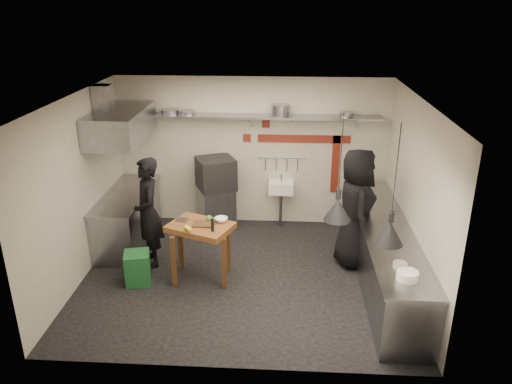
# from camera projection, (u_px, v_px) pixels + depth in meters

# --- Properties ---
(floor) EXTENTS (5.00, 5.00, 0.00)m
(floor) POSITION_uv_depth(u_px,v_px,m) (244.00, 276.00, 7.89)
(floor) COLOR black
(floor) RESTS_ON ground
(ceiling) EXTENTS (5.00, 5.00, 0.00)m
(ceiling) POSITION_uv_depth(u_px,v_px,m) (242.00, 99.00, 6.86)
(ceiling) COLOR beige
(ceiling) RESTS_ON floor
(wall_back) EXTENTS (5.00, 0.04, 2.80)m
(wall_back) POSITION_uv_depth(u_px,v_px,m) (252.00, 152.00, 9.32)
(wall_back) COLOR beige
(wall_back) RESTS_ON floor
(wall_front) EXTENTS (5.00, 0.04, 2.80)m
(wall_front) POSITION_uv_depth(u_px,v_px,m) (226.00, 265.00, 5.42)
(wall_front) COLOR beige
(wall_front) RESTS_ON floor
(wall_left) EXTENTS (0.04, 4.20, 2.80)m
(wall_left) POSITION_uv_depth(u_px,v_px,m) (78.00, 190.00, 7.51)
(wall_left) COLOR beige
(wall_left) RESTS_ON floor
(wall_right) EXTENTS (0.04, 4.20, 2.80)m
(wall_right) POSITION_uv_depth(u_px,v_px,m) (414.00, 198.00, 7.23)
(wall_right) COLOR beige
(wall_right) RESTS_ON floor
(red_band_horiz) EXTENTS (1.70, 0.02, 0.14)m
(red_band_horiz) POSITION_uv_depth(u_px,v_px,m) (304.00, 139.00, 9.15)
(red_band_horiz) COLOR maroon
(red_band_horiz) RESTS_ON wall_back
(red_band_vert) EXTENTS (0.14, 0.02, 1.10)m
(red_band_vert) POSITION_uv_depth(u_px,v_px,m) (335.00, 164.00, 9.29)
(red_band_vert) COLOR maroon
(red_band_vert) RESTS_ON wall_back
(red_tile_a) EXTENTS (0.14, 0.02, 0.14)m
(red_tile_a) POSITION_uv_depth(u_px,v_px,m) (266.00, 124.00, 9.09)
(red_tile_a) COLOR maroon
(red_tile_a) RESTS_ON wall_back
(red_tile_b) EXTENTS (0.14, 0.02, 0.14)m
(red_tile_b) POSITION_uv_depth(u_px,v_px,m) (247.00, 138.00, 9.21)
(red_tile_b) COLOR maroon
(red_tile_b) RESTS_ON wall_back
(back_shelf) EXTENTS (4.60, 0.34, 0.04)m
(back_shelf) POSITION_uv_depth(u_px,v_px,m) (252.00, 116.00, 8.89)
(back_shelf) COLOR gray
(back_shelf) RESTS_ON wall_back
(shelf_bracket_left) EXTENTS (0.04, 0.06, 0.24)m
(shelf_bracket_left) POSITION_uv_depth(u_px,v_px,m) (149.00, 119.00, 9.17)
(shelf_bracket_left) COLOR gray
(shelf_bracket_left) RESTS_ON wall_back
(shelf_bracket_mid) EXTENTS (0.04, 0.06, 0.24)m
(shelf_bracket_mid) POSITION_uv_depth(u_px,v_px,m) (252.00, 120.00, 9.07)
(shelf_bracket_mid) COLOR gray
(shelf_bracket_mid) RESTS_ON wall_back
(shelf_bracket_right) EXTENTS (0.04, 0.06, 0.24)m
(shelf_bracket_right) POSITION_uv_depth(u_px,v_px,m) (358.00, 122.00, 8.96)
(shelf_bracket_right) COLOR gray
(shelf_bracket_right) RESTS_ON wall_back
(pan_far_left) EXTENTS (0.33, 0.33, 0.09)m
(pan_far_left) POSITION_uv_depth(u_px,v_px,m) (170.00, 112.00, 8.95)
(pan_far_left) COLOR gray
(pan_far_left) RESTS_ON back_shelf
(pan_mid_left) EXTENTS (0.29, 0.29, 0.07)m
(pan_mid_left) POSITION_uv_depth(u_px,v_px,m) (188.00, 113.00, 8.94)
(pan_mid_left) COLOR gray
(pan_mid_left) RESTS_ON back_shelf
(stock_pot) EXTENTS (0.40, 0.40, 0.20)m
(stock_pot) POSITION_uv_depth(u_px,v_px,m) (281.00, 110.00, 8.82)
(stock_pot) COLOR gray
(stock_pot) RESTS_ON back_shelf
(pan_right) EXTENTS (0.24, 0.24, 0.08)m
(pan_right) POSITION_uv_depth(u_px,v_px,m) (346.00, 114.00, 8.77)
(pan_right) COLOR gray
(pan_right) RESTS_ON back_shelf
(oven_stand) EXTENTS (0.78, 0.75, 0.80)m
(oven_stand) POSITION_uv_depth(u_px,v_px,m) (217.00, 207.00, 9.42)
(oven_stand) COLOR gray
(oven_stand) RESTS_ON floor
(combi_oven) EXTENTS (0.83, 0.81, 0.58)m
(combi_oven) POSITION_uv_depth(u_px,v_px,m) (216.00, 174.00, 9.14)
(combi_oven) COLOR black
(combi_oven) RESTS_ON oven_stand
(oven_door) EXTENTS (0.45, 0.23, 0.46)m
(oven_door) POSITION_uv_depth(u_px,v_px,m) (216.00, 178.00, 8.94)
(oven_door) COLOR maroon
(oven_door) RESTS_ON combi_oven
(oven_glass) EXTENTS (0.31, 0.15, 0.34)m
(oven_glass) POSITION_uv_depth(u_px,v_px,m) (213.00, 178.00, 8.91)
(oven_glass) COLOR black
(oven_glass) RESTS_ON oven_door
(hand_sink) EXTENTS (0.46, 0.34, 0.22)m
(hand_sink) POSITION_uv_depth(u_px,v_px,m) (281.00, 187.00, 9.35)
(hand_sink) COLOR white
(hand_sink) RESTS_ON wall_back
(sink_tap) EXTENTS (0.03, 0.03, 0.14)m
(sink_tap) POSITION_uv_depth(u_px,v_px,m) (281.00, 178.00, 9.28)
(sink_tap) COLOR gray
(sink_tap) RESTS_ON hand_sink
(sink_drain) EXTENTS (0.06, 0.06, 0.66)m
(sink_drain) POSITION_uv_depth(u_px,v_px,m) (281.00, 210.00, 9.48)
(sink_drain) COLOR gray
(sink_drain) RESTS_ON floor
(utensil_rail) EXTENTS (0.90, 0.02, 0.02)m
(utensil_rail) POSITION_uv_depth(u_px,v_px,m) (282.00, 157.00, 9.28)
(utensil_rail) COLOR gray
(utensil_rail) RESTS_ON wall_back
(counter_right) EXTENTS (0.70, 3.80, 0.90)m
(counter_right) POSITION_uv_depth(u_px,v_px,m) (384.00, 255.00, 7.60)
(counter_right) COLOR gray
(counter_right) RESTS_ON floor
(counter_right_top) EXTENTS (0.76, 3.90, 0.03)m
(counter_right_top) POSITION_uv_depth(u_px,v_px,m) (387.00, 227.00, 7.43)
(counter_right_top) COLOR gray
(counter_right_top) RESTS_ON counter_right
(plate_stack) EXTENTS (0.31, 0.31, 0.11)m
(plate_stack) POSITION_uv_depth(u_px,v_px,m) (407.00, 275.00, 6.01)
(plate_stack) COLOR white
(plate_stack) RESTS_ON counter_right_top
(small_bowl_right) EXTENTS (0.24, 0.24, 0.05)m
(small_bowl_right) POSITION_uv_depth(u_px,v_px,m) (400.00, 265.00, 6.32)
(small_bowl_right) COLOR white
(small_bowl_right) RESTS_ON counter_right_top
(counter_left) EXTENTS (0.70, 1.90, 0.90)m
(counter_left) POSITION_uv_depth(u_px,v_px,m) (127.00, 219.00, 8.82)
(counter_left) COLOR gray
(counter_left) RESTS_ON floor
(counter_left_top) EXTENTS (0.76, 2.00, 0.03)m
(counter_left_top) POSITION_uv_depth(u_px,v_px,m) (125.00, 194.00, 8.65)
(counter_left_top) COLOR gray
(counter_left_top) RESTS_ON counter_left
(extractor_hood) EXTENTS (0.78, 1.60, 0.50)m
(extractor_hood) POSITION_uv_depth(u_px,v_px,m) (121.00, 125.00, 8.19)
(extractor_hood) COLOR gray
(extractor_hood) RESTS_ON ceiling
(hood_duct) EXTENTS (0.28, 0.28, 0.50)m
(hood_duct) POSITION_uv_depth(u_px,v_px,m) (103.00, 100.00, 8.06)
(hood_duct) COLOR gray
(hood_duct) RESTS_ON ceiling
(green_bin) EXTENTS (0.45, 0.45, 0.50)m
(green_bin) POSITION_uv_depth(u_px,v_px,m) (138.00, 268.00, 7.63)
(green_bin) COLOR #1B5729
(green_bin) RESTS_ON floor
(prep_table) EXTENTS (1.09, 0.94, 0.92)m
(prep_table) POSITION_uv_depth(u_px,v_px,m) (202.00, 252.00, 7.67)
(prep_table) COLOR brown
(prep_table) RESTS_ON floor
(cutting_board) EXTENTS (0.32, 0.23, 0.02)m
(cutting_board) POSITION_uv_depth(u_px,v_px,m) (204.00, 224.00, 7.49)
(cutting_board) COLOR #52331B
(cutting_board) RESTS_ON prep_table
(pepper_mill) EXTENTS (0.06, 0.06, 0.20)m
(pepper_mill) POSITION_uv_depth(u_px,v_px,m) (213.00, 225.00, 7.26)
(pepper_mill) COLOR black
(pepper_mill) RESTS_ON prep_table
(lemon_a) EXTENTS (0.09, 0.09, 0.08)m
(lemon_a) POSITION_uv_depth(u_px,v_px,m) (187.00, 228.00, 7.31)
(lemon_a) COLOR yellow
(lemon_a) RESTS_ON prep_table
(lemon_b) EXTENTS (0.07, 0.07, 0.07)m
(lemon_b) POSITION_uv_depth(u_px,v_px,m) (189.00, 229.00, 7.26)
(lemon_b) COLOR yellow
(lemon_b) RESTS_ON prep_table
(veg_ball) EXTENTS (0.09, 0.09, 0.09)m
(veg_ball) POSITION_uv_depth(u_px,v_px,m) (209.00, 218.00, 7.60)
(veg_ball) COLOR #53802B
(veg_ball) RESTS_ON prep_table
(steel_tray) EXTENTS (0.19, 0.16, 0.03)m
(steel_tray) POSITION_uv_depth(u_px,v_px,m) (182.00, 220.00, 7.63)
(steel_tray) COLOR gray
(steel_tray) RESTS_ON prep_table
(bowl) EXTENTS (0.24, 0.24, 0.06)m
(bowl) POSITION_uv_depth(u_px,v_px,m) (221.00, 220.00, 7.59)
(bowl) COLOR white
(bowl) RESTS_ON prep_table
(heat_lamp_near) EXTENTS (0.39, 0.39, 1.44)m
(heat_lamp_near) POSITION_uv_depth(u_px,v_px,m) (340.00, 168.00, 6.36)
(heat_lamp_near) COLOR black
(heat_lamp_near) RESTS_ON ceiling
(heat_lamp_far) EXTENTS (0.38, 0.38, 1.53)m
(heat_lamp_far) POSITION_uv_depth(u_px,v_px,m) (395.00, 186.00, 5.88)
(heat_lamp_far) COLOR black
(heat_lamp_far) RESTS_ON ceiling
(chef_left) EXTENTS (0.66, 0.78, 1.81)m
(chef_left) POSITION_uv_depth(u_px,v_px,m) (148.00, 213.00, 7.94)
(chef_left) COLOR black
(chef_left) RESTS_ON floor
(chef_right) EXTENTS (0.70, 1.01, 1.96)m
(chef_right) POSITION_uv_depth(u_px,v_px,m) (356.00, 208.00, 7.93)
(chef_right) COLOR black
(chef_right) RESTS_ON floor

